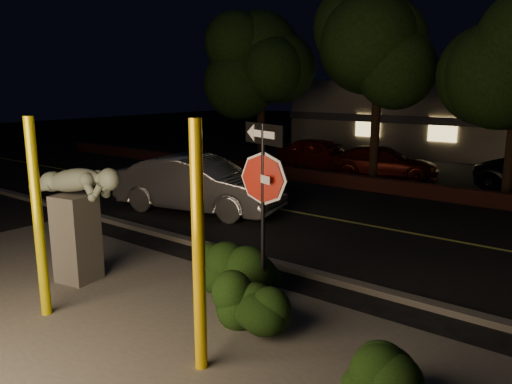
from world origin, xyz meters
TOP-DOWN VIEW (x-y plane):
  - ground at (0.00, 10.00)m, footprint 90.00×90.00m
  - patio at (0.00, -1.00)m, footprint 14.00×6.00m
  - road at (0.00, 7.00)m, footprint 80.00×8.00m
  - lane_marking at (0.00, 7.00)m, footprint 80.00×0.12m
  - curb at (0.00, 2.90)m, footprint 80.00×0.25m
  - brick_wall at (0.00, 11.30)m, footprint 40.00×0.35m
  - parking_lot at (0.00, 17.00)m, footprint 40.00×12.00m
  - building at (0.00, 24.99)m, footprint 22.00×10.20m
  - tree_far_a at (-8.00, 13.00)m, footprint 4.60×4.60m
  - tree_far_b at (-2.50, 13.20)m, footprint 5.20×5.20m
  - yellow_pole_left at (-1.66, -1.28)m, footprint 0.17×0.17m
  - yellow_pole_right at (1.52, -0.86)m, footprint 0.17×0.17m
  - signpost at (1.00, 1.22)m, footprint 1.02×0.38m
  - sculpture at (-2.50, -0.07)m, footprint 2.17×0.93m
  - hedge_center at (0.13, 1.47)m, footprint 2.20×1.30m
  - hedge_right at (1.34, 0.31)m, footprint 1.69×1.22m
  - hedge_far_right at (3.54, -0.14)m, footprint 1.64×1.30m
  - silver_sedan at (-4.53, 5.31)m, footprint 5.40×2.88m
  - parked_car_red at (-5.53, 14.19)m, footprint 4.21×1.72m
  - parked_car_darkred at (-2.45, 13.99)m, footprint 4.74×2.90m

SIDE VIEW (x-z plane):
  - ground at x=0.00m, z-range 0.00..0.00m
  - road at x=0.00m, z-range 0.00..0.01m
  - parking_lot at x=0.00m, z-range 0.00..0.01m
  - patio at x=0.00m, z-range 0.00..0.02m
  - lane_marking at x=0.00m, z-range 0.02..0.02m
  - curb at x=0.00m, z-range 0.00..0.12m
  - brick_wall at x=0.00m, z-range 0.00..0.50m
  - hedge_far_right at x=3.54m, z-range 0.00..0.99m
  - hedge_right at x=1.34m, z-range 0.00..1.00m
  - hedge_center at x=0.13m, z-range 0.00..1.08m
  - parked_car_darkred at x=-2.45m, z-range 0.00..1.28m
  - parked_car_red at x=-5.53m, z-range 0.00..1.43m
  - silver_sedan at x=-4.53m, z-range 0.00..1.69m
  - sculpture at x=-2.50m, z-range 0.27..2.59m
  - yellow_pole_left at x=-1.66m, z-range 0.00..3.31m
  - yellow_pole_right at x=1.52m, z-range 0.00..3.38m
  - building at x=0.00m, z-range 0.00..4.00m
  - signpost at x=1.00m, z-range 0.67..3.83m
  - tree_far_a at x=-8.00m, z-range 1.63..9.06m
  - tree_far_b at x=-2.50m, z-range 1.85..10.26m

